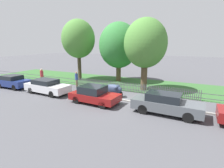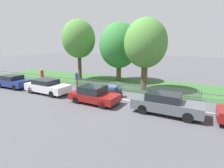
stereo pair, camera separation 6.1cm
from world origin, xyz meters
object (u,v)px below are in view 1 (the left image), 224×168
Objects in this scene: parked_car_silver_hatchback at (13,81)px; parked_car_navy_estate at (94,94)px; covered_motorcycle at (114,89)px; pedestrian_by_lamp at (42,75)px; parked_car_red_compact at (166,104)px; tree_mid_park at (145,44)px; parked_car_black_saloon at (47,86)px; tree_nearest_kerb at (78,39)px; pedestrian_near_fence at (77,78)px; tree_behind_motorcycle at (119,45)px.

parked_car_navy_estate is (10.48, -0.32, -0.00)m from parked_car_silver_hatchback.
covered_motorcycle is 1.04× the size of pedestrian_by_lamp.
parked_car_silver_hatchback is 1.94× the size of covered_motorcycle.
parked_car_red_compact is at bearing 92.13° from pedestrian_by_lamp.
covered_motorcycle is at bearing -116.34° from tree_mid_park.
parked_car_black_saloon is 0.99× the size of parked_car_red_compact.
tree_nearest_kerb is at bearing 165.10° from pedestrian_by_lamp.
pedestrian_near_fence reaches higher than parked_car_black_saloon.
pedestrian_by_lamp is at bearing 77.30° from pedestrian_near_fence.
covered_motorcycle is 0.25× the size of tree_nearest_kerb.
tree_mid_park is at bearing 121.44° from parked_car_red_compact.
tree_behind_motorcycle is at bearing 42.96° from parked_car_silver_hatchback.
tree_nearest_kerb reaches higher than parked_car_red_compact.
pedestrian_near_fence is at bearing -118.53° from tree_behind_motorcycle.
pedestrian_by_lamp is at bearing 178.67° from covered_motorcycle.
pedestrian_near_fence is at bearing -57.80° from tree_nearest_kerb.
parked_car_navy_estate is 5.83m from pedestrian_near_fence.
parked_car_black_saloon is 0.64× the size of tree_mid_park.
tree_mid_park is (12.85, 5.43, 3.97)m from parked_car_silver_hatchback.
tree_mid_park is (4.19, -2.93, 0.22)m from tree_behind_motorcycle.
tree_nearest_kerb reaches higher than pedestrian_near_fence.
parked_car_silver_hatchback is 11.28m from covered_motorcycle.
tree_mid_park is at bearing 116.46° from pedestrian_by_lamp.
tree_behind_motorcycle is at bearing 140.90° from pedestrian_by_lamp.
covered_motorcycle is at bearing 98.56° from pedestrian_by_lamp.
parked_car_red_compact is at bearing 4.13° from parked_car_navy_estate.
tree_behind_motorcycle reaches higher than parked_car_silver_hatchback.
parked_car_red_compact reaches higher than parked_car_silver_hatchback.
tree_mid_park is at bearing 36.51° from parked_car_black_saloon.
tree_nearest_kerb is (-1.34, 6.93, 4.54)m from parked_car_black_saloon.
pedestrian_by_lamp reaches higher than parked_car_navy_estate.
parked_car_black_saloon is 11.06m from parked_car_red_compact.
tree_behind_motorcycle is 6.72m from pedestrian_near_fence.
covered_motorcycle is 0.26× the size of tree_behind_motorcycle.
parked_car_red_compact is at bearing -49.02° from tree_behind_motorcycle.
parked_car_red_compact is 7.52m from tree_mid_park.
covered_motorcycle is 5.38m from pedestrian_near_fence.
tree_mid_park is (1.74, 3.51, 3.98)m from covered_motorcycle.
parked_car_black_saloon is 0.63× the size of tree_behind_motorcycle.
tree_nearest_kerb is 4.51× the size of pedestrian_near_fence.
tree_behind_motorcycle is at bearing 145.04° from tree_mid_park.
tree_behind_motorcycle is at bearing -49.33° from pedestrian_near_fence.
covered_motorcycle is 0.27× the size of tree_mid_park.
parked_car_black_saloon is 3.44m from pedestrian_near_fence.
parked_car_red_compact is (11.06, -0.14, 0.04)m from parked_car_black_saloon.
tree_behind_motorcycle is 3.94× the size of pedestrian_by_lamp.
parked_car_red_compact is at bearing -29.70° from tree_nearest_kerb.
tree_nearest_kerb reaches higher than covered_motorcycle.
pedestrian_near_fence reaches higher than covered_motorcycle.
parked_car_navy_estate is 9.63m from tree_behind_motorcycle.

